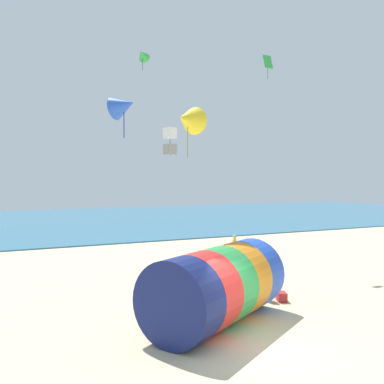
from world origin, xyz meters
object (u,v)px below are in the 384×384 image
Objects in this scene: giant_inflatable_tube at (218,286)px; cooler_box at (282,297)px; kite_green_delta at (143,55)px; kite_yellow_delta at (188,119)px; kite_white_box at (170,141)px; kite_handler at (260,277)px; bystander_near_water at (235,249)px; kite_blue_delta at (124,106)px; kite_green_diamond at (268,62)px.

giant_inflatable_tube is 4.06m from cooler_box.
giant_inflatable_tube is 4.85× the size of kite_green_delta.
kite_white_box is at bearing 76.43° from kite_yellow_delta.
kite_handler is 8.92m from kite_white_box.
kite_green_delta is (-2.23, 8.47, 11.11)m from kite_handler.
kite_yellow_delta is 8.28m from cooler_box.
kite_handler is at bearing 32.90° from giant_inflatable_tube.
kite_white_box is at bearing -176.71° from bystander_near_water.
giant_inflatable_tube reaches higher than cooler_box.
bystander_near_water is at bearing -20.86° from kite_green_delta.
giant_inflatable_tube is at bearing -160.64° from cooler_box.
kite_white_box is 0.89× the size of bystander_near_water.
bystander_near_water is at bearing 42.95° from kite_yellow_delta.
giant_inflatable_tube is 7.22m from kite_yellow_delta.
kite_green_delta is at bearing 110.55° from kite_white_box.
bystander_near_water is (9.02, 8.22, -6.39)m from kite_blue_delta.
giant_inflatable_tube is at bearing -99.07° from kite_yellow_delta.
kite_handler is at bearing -33.10° from kite_yellow_delta.
kite_blue_delta is at bearing 172.70° from giant_inflatable_tube.
bystander_near_water is at bearing 67.56° from kite_handler.
kite_blue_delta reaches higher than cooler_box.
kite_green_diamond is 11.42m from bystander_near_water.
cooler_box is at bearing -106.66° from bystander_near_water.
cooler_box is at bearing -54.81° from kite_handler.
kite_white_box is 4.84m from kite_yellow_delta.
kite_yellow_delta reaches higher than kite_white_box.
bystander_near_water is (5.28, 4.92, -6.60)m from kite_yellow_delta.
kite_green_delta is (-7.39, 1.66, -0.04)m from kite_green_diamond.
kite_green_diamond is at bearing 36.42° from kite_blue_delta.
kite_white_box reaches higher than kite_handler.
kite_green_diamond is 0.95× the size of kite_white_box.
kite_green_diamond is (8.31, 8.85, 10.71)m from giant_inflatable_tube.
kite_blue_delta is at bearing -165.43° from kite_handler.
kite_blue_delta is (-4.86, -7.98, 0.29)m from kite_white_box.
kite_handler is at bearing -75.27° from kite_green_delta.
giant_inflatable_tube reaches higher than bystander_near_water.
kite_blue_delta reaches higher than giant_inflatable_tube.
kite_handler is at bearing -127.13° from kite_green_diamond.
kite_green_delta reaches higher than cooler_box.
bystander_near_water is (2.72, 6.59, -0.00)m from kite_handler.
cooler_box is (6.82, 0.89, -7.09)m from kite_blue_delta.
cooler_box is at bearing -121.50° from kite_green_diamond.
kite_green_diamond is 0.66× the size of kite_yellow_delta.
kite_yellow_delta reaches higher than kite_handler.
kite_green_delta is at bearing 106.63° from cooler_box.
kite_handler is at bearing 125.19° from cooler_box.
giant_inflatable_tube is at bearing -95.03° from kite_green_delta.
kite_yellow_delta is 4.27× the size of cooler_box.
cooler_box is at bearing -73.37° from kite_green_delta.
kite_handler is 14.05m from kite_green_diamond.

